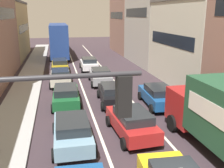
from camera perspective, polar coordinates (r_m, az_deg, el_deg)
The scene contains 16 objects.
sidewalk_left at distance 26.68m, azimuth -17.96°, elevation 0.44°, with size 2.60×64.00×0.14m, color #A4A4A4.
lane_stripe_left at distance 26.62m, azimuth -7.21°, elevation 0.90°, with size 0.16×60.00×0.01m, color silver.
lane_stripe_right at distance 27.10m, azimuth -0.03°, elevation 1.28°, with size 0.16×60.00×0.01m, color silver.
building_row_right at distance 31.03m, azimuth 14.51°, elevation 13.40°, with size 7.20×43.90×12.91m.
traffic_light_pole at distance 5.51m, azimuth -17.87°, elevation -15.09°, with size 3.58×0.38×5.50m.
sedan_centre_lane_second at distance 14.39m, azimuth 4.39°, elevation -8.31°, with size 2.29×4.41×1.49m.
wagon_left_lane_second at distance 13.49m, azimuth -8.73°, elevation -10.11°, with size 2.09×4.32×1.49m.
hatchback_centre_lane_third at distance 19.28m, azimuth 0.15°, elevation -2.09°, with size 2.28×4.41×1.49m.
sedan_left_lane_third at distance 19.15m, azimuth -10.08°, elevation -2.45°, with size 2.19×4.36×1.49m.
coupe_centre_lane_fourth at distance 24.86m, azimuth -2.58°, elevation 1.86°, with size 2.21×4.37×1.49m.
sedan_left_lane_fourth at distance 24.92m, azimuth -11.28°, elevation 1.61°, with size 2.08×4.31×1.49m.
sedan_centre_lane_fifth at distance 31.09m, azimuth -5.11°, elevation 4.52°, with size 2.15×4.34×1.49m.
sedan_left_lane_fifth at distance 30.70m, azimuth -11.40°, elevation 4.14°, with size 2.08×4.31×1.49m.
sedan_right_lane_behind_truck at distance 19.14m, azimuth 10.10°, elevation -2.46°, with size 2.22×4.38×1.49m.
bus_mid_queue_primary at distance 40.28m, azimuth -11.68°, elevation 9.62°, with size 2.83×10.51×5.06m.
bus_far_queue_secondary at distance 52.38m, azimuth -11.61°, elevation 9.67°, with size 3.18×10.61×2.90m.
Camera 1 is at (-3.80, -5.73, 6.52)m, focal length 41.51 mm.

